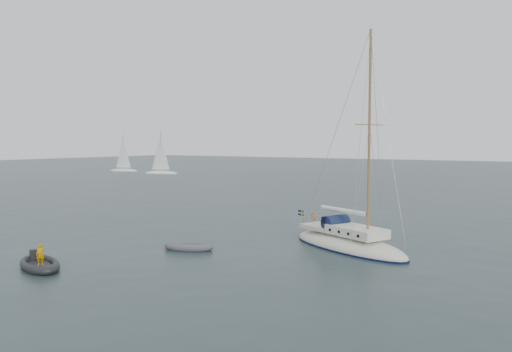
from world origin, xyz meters
The scene contains 6 objects.
ground centered at (0.00, 0.00, 0.00)m, with size 300.00×300.00×0.00m, color black.
sailboat centered at (2.77, 2.69, 0.97)m, with size 9.00×2.70×12.81m.
dinghy centered at (-4.91, -2.42, 0.18)m, with size 2.94×1.33×0.42m.
rib centered at (-8.34, -9.61, 0.21)m, with size 3.65×1.66×1.27m.
distant_yacht_a centered at (-53.89, 47.31, 3.77)m, with size 6.66×3.55×8.83m.
distant_yacht_c centered at (-66.28, 49.21, 3.53)m, with size 6.24×3.33×8.26m.
Camera 1 is at (13.56, -24.22, 6.19)m, focal length 35.00 mm.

